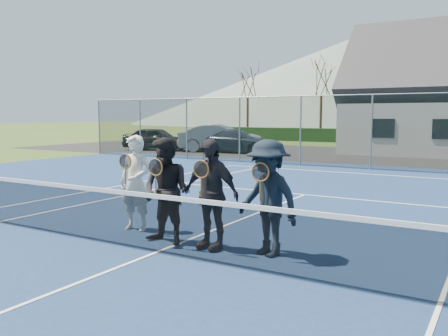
# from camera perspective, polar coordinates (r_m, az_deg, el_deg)

# --- Properties ---
(ground) EXTENTS (220.00, 220.00, 0.00)m
(ground) POSITION_cam_1_polar(r_m,az_deg,el_deg) (26.21, 20.58, 1.19)
(ground) COLOR #344C1B
(ground) RESTS_ON ground
(court_surface) EXTENTS (30.00, 30.00, 0.02)m
(court_surface) POSITION_cam_1_polar(r_m,az_deg,el_deg) (7.69, -8.19, -10.15)
(court_surface) COLOR navy
(court_surface) RESTS_ON ground
(tarmac_carpark) EXTENTS (40.00, 12.00, 0.01)m
(tarmac_carpark) POSITION_cam_1_polar(r_m,az_deg,el_deg) (27.21, 12.27, 1.64)
(tarmac_carpark) COLOR black
(tarmac_carpark) RESTS_ON ground
(hedge_row) EXTENTS (40.00, 1.20, 1.10)m
(hedge_row) POSITION_cam_1_polar(r_m,az_deg,el_deg) (38.02, 23.91, 3.37)
(hedge_row) COLOR black
(hedge_row) RESTS_ON ground
(hill_west) EXTENTS (110.00, 110.00, 18.00)m
(hill_west) POSITION_cam_1_polar(r_m,az_deg,el_deg) (105.20, 14.73, 9.89)
(hill_west) COLOR slate
(hill_west) RESTS_ON ground
(car_a) EXTENTS (4.51, 2.72, 1.44)m
(car_a) POSITION_cam_1_polar(r_m,az_deg,el_deg) (29.89, -8.12, 3.50)
(car_a) COLOR black
(car_a) RESTS_ON ground
(car_b) EXTENTS (5.22, 3.25, 1.62)m
(car_b) POSITION_cam_1_polar(r_m,az_deg,el_deg) (28.19, -0.41, 3.59)
(car_b) COLOR gray
(car_b) RESTS_ON ground
(car_c) EXTENTS (4.91, 2.36, 1.38)m
(car_c) POSITION_cam_1_polar(r_m,az_deg,el_deg) (27.59, 1.47, 3.27)
(car_c) COLOR #1A2534
(car_c) RESTS_ON ground
(court_markings) EXTENTS (11.03, 23.83, 0.01)m
(court_markings) POSITION_cam_1_polar(r_m,az_deg,el_deg) (7.68, -8.19, -10.04)
(court_markings) COLOR white
(court_markings) RESTS_ON court_surface
(tennis_net) EXTENTS (11.68, 0.08, 1.10)m
(tennis_net) POSITION_cam_1_polar(r_m,az_deg,el_deg) (7.55, -8.25, -6.30)
(tennis_net) COLOR slate
(tennis_net) RESTS_ON ground
(perimeter_fence) EXTENTS (30.07, 0.07, 3.02)m
(perimeter_fence) POSITION_cam_1_polar(r_m,az_deg,el_deg) (19.77, 17.31, 4.17)
(perimeter_fence) COLOR slate
(perimeter_fence) RESTS_ON ground
(tree_a) EXTENTS (3.20, 3.20, 7.77)m
(tree_a) POSITION_cam_1_polar(r_m,az_deg,el_deg) (44.02, 2.89, 11.07)
(tree_a) COLOR #3D2916
(tree_a) RESTS_ON ground
(tree_b) EXTENTS (3.20, 3.20, 7.77)m
(tree_b) POSITION_cam_1_polar(r_m,az_deg,el_deg) (41.20, 11.68, 11.27)
(tree_b) COLOR #3C2416
(tree_b) RESTS_ON ground
(player_a) EXTENTS (0.70, 0.54, 1.80)m
(player_a) POSITION_cam_1_polar(r_m,az_deg,el_deg) (9.05, -10.57, -1.78)
(player_a) COLOR silver
(player_a) RESTS_ON court_surface
(player_b) EXTENTS (0.92, 0.74, 1.80)m
(player_b) POSITION_cam_1_polar(r_m,az_deg,el_deg) (8.01, -6.97, -2.78)
(player_b) COLOR black
(player_b) RESTS_ON court_surface
(player_c) EXTENTS (1.09, 0.54, 1.80)m
(player_c) POSITION_cam_1_polar(r_m,az_deg,el_deg) (7.67, -1.63, -3.14)
(player_c) COLOR black
(player_c) RESTS_ON court_surface
(player_d) EXTENTS (1.32, 1.00, 1.80)m
(player_d) POSITION_cam_1_polar(r_m,az_deg,el_deg) (7.33, 5.32, -3.61)
(player_d) COLOR black
(player_d) RESTS_ON court_surface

